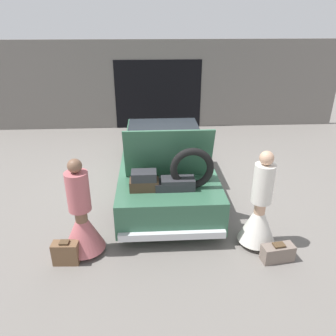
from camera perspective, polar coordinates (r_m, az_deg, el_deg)
The scene contains 7 objects.
ground_plane at distance 7.49m, azimuth -0.60°, elevation -2.34°, with size 40.00×40.00×0.00m, color slate.
garage_wall_back at distance 10.98m, azimuth -1.75°, elevation 14.18°, with size 12.00×0.14×2.80m.
car at distance 7.23m, azimuth -0.60°, elevation 1.59°, with size 1.84×4.86×1.75m.
person_left at distance 5.26m, azimuth -14.77°, elevation -8.94°, with size 0.65×0.65×1.61m.
person_right at distance 5.44m, azimuth 15.59°, elevation -7.58°, with size 0.60×0.60×1.65m.
suitcase_beside_left_person at distance 5.33m, azimuth -17.35°, elevation -13.91°, with size 0.40×0.21×0.39m.
suitcase_beside_right_person at distance 5.44m, azimuth 18.55°, elevation -13.81°, with size 0.52×0.27×0.30m.
Camera 1 is at (-0.32, -6.65, 3.42)m, focal length 35.00 mm.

